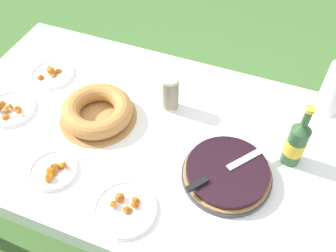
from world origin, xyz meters
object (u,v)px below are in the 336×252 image
object	(u,v)px
serving_knife	(222,171)
snack_plate_left	(53,170)
bundt_cake	(97,111)
cider_bottle_green	(296,142)
paper_towel_roll	(335,89)
berry_tart	(227,173)
snack_plate_far	(125,209)
snack_plate_right	(52,74)
snack_plate_near	(10,109)
cup_stack	(171,93)

from	to	relation	value
serving_knife	snack_plate_left	world-z (taller)	serving_knife
bundt_cake	cider_bottle_green	size ratio (longest dim) A/B	1.13
bundt_cake	paper_towel_roll	xyz separation A→B (m)	(0.92, 0.42, 0.08)
berry_tart	snack_plate_far	size ratio (longest dim) A/B	1.48
bundt_cake	cider_bottle_green	distance (m)	0.82
paper_towel_roll	snack_plate_right	bearing A→B (deg)	-168.35
cider_bottle_green	snack_plate_near	xyz separation A→B (m)	(-1.20, -0.18, -0.10)
snack_plate_right	bundt_cake	bearing A→B (deg)	-25.80
bundt_cake	cup_stack	world-z (taller)	cup_stack
cup_stack	snack_plate_right	bearing A→B (deg)	-178.83
snack_plate_near	snack_plate_left	size ratio (longest dim) A/B	1.17
berry_tart	snack_plate_right	bearing A→B (deg)	164.80
berry_tart	serving_knife	bearing A→B (deg)	-127.32
cup_stack	paper_towel_roll	xyz separation A→B (m)	(0.65, 0.25, 0.03)
snack_plate_near	paper_towel_roll	distance (m)	1.42
berry_tart	snack_plate_right	world-z (taller)	same
berry_tart	bundt_cake	size ratio (longest dim) A/B	1.02
snack_plate_far	serving_knife	bearing A→B (deg)	40.83
serving_knife	snack_plate_left	distance (m)	0.64
snack_plate_far	bundt_cake	bearing A→B (deg)	130.18
berry_tart	snack_plate_left	distance (m)	0.67
cider_bottle_green	snack_plate_right	size ratio (longest dim) A/B	1.42
berry_tart	serving_knife	distance (m)	0.05
snack_plate_far	snack_plate_right	bearing A→B (deg)	140.85
snack_plate_left	paper_towel_roll	world-z (taller)	paper_towel_roll
bundt_cake	snack_plate_left	world-z (taller)	bundt_cake
bundt_cake	snack_plate_far	distance (m)	0.47
berry_tart	paper_towel_roll	world-z (taller)	paper_towel_roll
berry_tart	snack_plate_near	bearing A→B (deg)	-179.42
snack_plate_right	snack_plate_left	bearing A→B (deg)	-56.73
serving_knife	bundt_cake	xyz separation A→B (m)	(-0.59, 0.12, -0.02)
cider_bottle_green	paper_towel_roll	bearing A→B (deg)	72.63
berry_tart	cider_bottle_green	bearing A→B (deg)	39.01
berry_tart	snack_plate_left	size ratio (longest dim) A/B	1.81
cider_bottle_green	snack_plate_left	distance (m)	0.93
snack_plate_near	snack_plate_right	size ratio (longest dim) A/B	1.07
snack_plate_right	paper_towel_roll	world-z (taller)	paper_towel_roll
berry_tart	serving_knife	xyz separation A→B (m)	(-0.02, -0.02, 0.04)
cider_bottle_green	snack_plate_near	bearing A→B (deg)	-171.40
serving_knife	cider_bottle_green	size ratio (longest dim) A/B	1.04
serving_knife	cider_bottle_green	bearing A→B (deg)	-12.36
berry_tart	paper_towel_roll	size ratio (longest dim) A/B	1.45
berry_tart	paper_towel_roll	distance (m)	0.61
bundt_cake	snack_plate_right	bearing A→B (deg)	154.20
paper_towel_roll	berry_tart	bearing A→B (deg)	-121.79
snack_plate_left	cup_stack	bearing A→B (deg)	58.70
snack_plate_right	snack_plate_far	xyz separation A→B (m)	(0.64, -0.52, -0.00)
serving_knife	bundt_cake	world-z (taller)	bundt_cake
serving_knife	snack_plate_far	size ratio (longest dim) A/B	1.34
bundt_cake	cider_bottle_green	xyz separation A→B (m)	(0.82, 0.08, 0.07)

